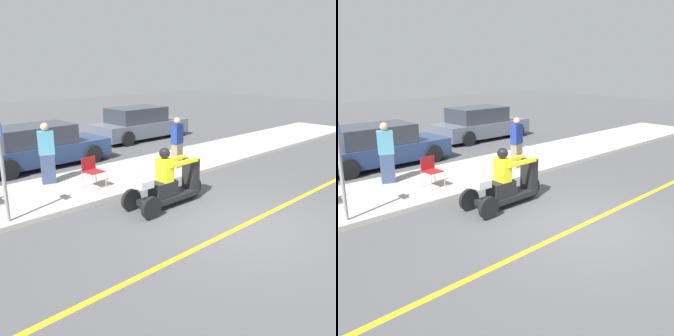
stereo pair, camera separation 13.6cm
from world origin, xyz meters
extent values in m
plane|color=#4C4C4F|center=(0.00, 0.00, 0.00)|extent=(60.00, 60.00, 0.00)
cube|color=gold|center=(-0.35, 0.00, 0.00)|extent=(24.00, 0.12, 0.01)
cube|color=#B2ADA3|center=(0.00, 4.60, 0.06)|extent=(28.00, 2.80, 0.12)
cylinder|color=black|center=(0.56, 1.99, 0.26)|extent=(0.52, 0.10, 0.52)
cylinder|color=black|center=(-1.21, 1.63, 0.26)|extent=(0.52, 0.10, 0.52)
cylinder|color=black|center=(-1.21, 2.35, 0.26)|extent=(0.52, 0.10, 0.52)
cube|color=black|center=(-0.35, 1.99, 0.21)|extent=(1.60, 0.50, 0.13)
cube|color=black|center=(-0.51, 1.99, 0.46)|extent=(0.64, 0.40, 0.37)
cube|color=black|center=(0.46, 1.99, 0.59)|extent=(0.24, 0.40, 0.90)
cube|color=silver|center=(0.48, 1.99, 1.19)|extent=(0.03, 0.36, 0.30)
cube|color=silver|center=(-1.15, 1.99, 0.74)|extent=(0.36, 0.40, 0.18)
cube|color=yellow|center=(-0.46, 1.99, 0.92)|extent=(0.26, 0.38, 0.55)
sphere|color=black|center=(-0.46, 1.99, 1.33)|extent=(0.26, 0.26, 0.26)
cube|color=#726656|center=(-0.33, 1.87, 0.46)|extent=(0.14, 0.14, 0.37)
cube|color=#726656|center=(-0.33, 2.11, 0.46)|extent=(0.14, 0.14, 0.37)
cube|color=yellow|center=(0.00, 1.79, 1.06)|extent=(0.92, 0.09, 0.09)
cube|color=yellow|center=(0.00, 2.19, 1.06)|extent=(0.92, 0.09, 0.09)
cube|color=#38476B|center=(-1.77, 5.32, 0.53)|extent=(0.42, 0.35, 0.82)
cube|color=#4C99B7|center=(-1.77, 5.32, 1.27)|extent=(0.46, 0.36, 0.65)
sphere|color=tan|center=(-1.77, 5.32, 1.71)|extent=(0.22, 0.22, 0.22)
cube|color=gray|center=(2.00, 4.01, 0.51)|extent=(0.38, 0.29, 0.78)
cube|color=navy|center=(2.00, 4.01, 1.21)|extent=(0.42, 0.30, 0.62)
sphere|color=tan|center=(2.00, 4.01, 1.63)|extent=(0.21, 0.21, 0.21)
cylinder|color=#A5A8AD|center=(-1.29, 3.86, 0.34)|extent=(0.02, 0.02, 0.44)
cylinder|color=#A5A8AD|center=(-0.85, 3.89, 0.34)|extent=(0.02, 0.02, 0.44)
cylinder|color=#A5A8AD|center=(-1.32, 4.30, 0.34)|extent=(0.02, 0.02, 0.44)
cylinder|color=#A5A8AD|center=(-0.88, 4.33, 0.34)|extent=(0.02, 0.02, 0.44)
cube|color=maroon|center=(-1.08, 4.09, 0.57)|extent=(0.47, 0.47, 0.02)
cube|color=maroon|center=(-1.10, 4.31, 0.75)|extent=(0.44, 0.05, 0.38)
cube|color=navy|center=(-0.85, 7.64, 0.47)|extent=(4.53, 1.71, 0.60)
cube|color=#2D333D|center=(-1.08, 7.64, 1.09)|extent=(2.49, 1.54, 0.63)
cylinder|color=black|center=(0.62, 6.78, 0.32)|extent=(0.64, 0.22, 0.64)
cylinder|color=black|center=(0.62, 8.50, 0.32)|extent=(0.64, 0.22, 0.64)
cylinder|color=black|center=(-2.33, 6.78, 0.32)|extent=(0.64, 0.22, 0.64)
cube|color=slate|center=(4.67, 9.05, 0.49)|extent=(4.52, 1.83, 0.63)
cube|color=#2D333D|center=(4.44, 9.05, 1.14)|extent=(2.48, 1.65, 0.66)
cylinder|color=black|center=(6.14, 8.13, 0.32)|extent=(0.64, 0.22, 0.64)
cylinder|color=black|center=(6.14, 9.96, 0.32)|extent=(0.64, 0.22, 0.64)
cylinder|color=black|center=(3.20, 8.13, 0.32)|extent=(0.64, 0.22, 0.64)
cylinder|color=black|center=(3.20, 9.96, 0.32)|extent=(0.64, 0.22, 0.64)
cylinder|color=gray|center=(-3.65, 3.45, 1.22)|extent=(0.08, 0.08, 2.20)
camera|label=1|loc=(-6.32, -4.20, 3.34)|focal=40.00mm
camera|label=2|loc=(-6.22, -4.30, 3.34)|focal=40.00mm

